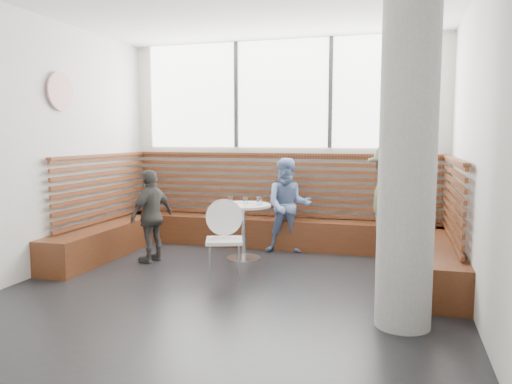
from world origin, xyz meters
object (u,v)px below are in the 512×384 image
(child_left, at_px, (152,216))
(child_back, at_px, (288,206))
(adult_man, at_px, (392,210))
(concrete_column, at_px, (408,150))
(cafe_chair, at_px, (226,232))
(cafe_table, at_px, (244,220))

(child_left, bearing_deg, child_back, 138.34)
(adult_man, bearing_deg, child_back, 70.93)
(concrete_column, xyz_separation_m, child_left, (-3.31, 1.51, -0.96))
(cafe_chair, distance_m, child_back, 1.55)
(child_left, bearing_deg, adult_man, 109.60)
(cafe_table, xyz_separation_m, child_left, (-1.18, -0.45, 0.08))
(concrete_column, xyz_separation_m, cafe_chair, (-2.07, 1.07, -1.04))
(child_left, bearing_deg, concrete_column, 82.11)
(concrete_column, relative_size, child_back, 2.28)
(cafe_chair, distance_m, adult_man, 2.04)
(cafe_table, bearing_deg, child_back, 49.42)
(cafe_table, height_order, adult_man, adult_man)
(adult_man, bearing_deg, concrete_column, -163.66)
(cafe_chair, height_order, adult_man, adult_man)
(child_back, height_order, child_left, child_back)
(cafe_chair, xyz_separation_m, adult_man, (1.93, 0.61, 0.27))
(adult_man, xyz_separation_m, child_left, (-3.17, -0.17, -0.19))
(child_back, relative_size, child_left, 1.10)
(cafe_chair, height_order, child_left, child_left)
(concrete_column, distance_m, adult_man, 1.85)
(cafe_table, distance_m, cafe_chair, 0.89)
(adult_man, relative_size, child_back, 1.18)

